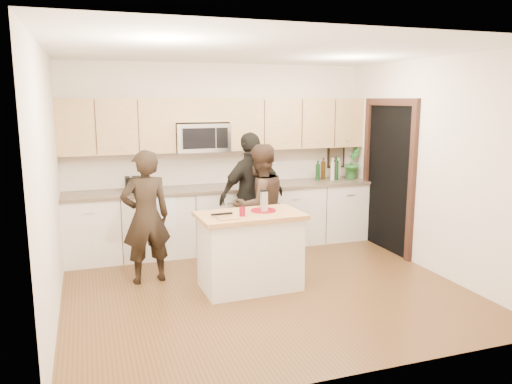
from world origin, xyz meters
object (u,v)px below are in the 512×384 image
object	(u,v)px
toaster	(136,184)
woman_center	(260,206)
woman_left	(146,217)
woman_right	(252,196)
island	(250,251)

from	to	relation	value
toaster	woman_center	xyz separation A→B (m)	(1.50, -0.85, -0.23)
woman_left	woman_right	xyz separation A→B (m)	(1.49, 0.46, 0.07)
toaster	woman_left	bearing A→B (deg)	-89.59
woman_left	woman_center	xyz separation A→B (m)	(1.49, 0.15, 0.00)
toaster	woman_left	size ratio (longest dim) A/B	0.18
woman_center	woman_right	bearing A→B (deg)	-105.98
island	toaster	size ratio (longest dim) A/B	4.23
toaster	woman_right	bearing A→B (deg)	-19.86
toaster	island	bearing A→B (deg)	-55.07
island	woman_right	xyz separation A→B (m)	(0.38, 1.06, 0.42)
woman_right	toaster	bearing A→B (deg)	-36.30
island	woman_left	xyz separation A→B (m)	(-1.11, 0.60, 0.35)
woman_left	woman_right	bearing A→B (deg)	-170.36
woman_center	woman_left	bearing A→B (deg)	-10.36
island	woman_left	bearing A→B (deg)	149.41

